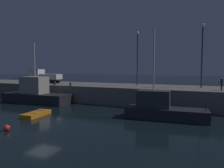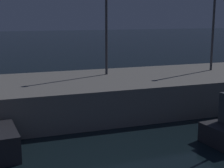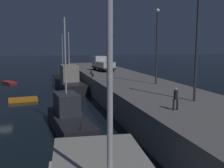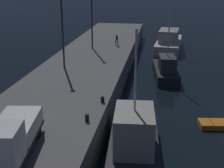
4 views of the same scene
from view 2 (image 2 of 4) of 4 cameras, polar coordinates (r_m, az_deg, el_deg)
The scene contains 3 objects.
pier_quay at distance 25.67m, azimuth -6.77°, elevation -2.16°, with size 71.89×8.99×2.53m.
lamp_post_west at distance 27.43m, azimuth -0.96°, elevation 11.79°, with size 0.44×0.44×8.44m.
lamp_post_east at distance 30.92m, azimuth 16.79°, elevation 11.44°, with size 0.44×0.44×8.62m.
Camera 2 is at (-5.42, -8.64, 7.27)m, focal length 54.38 mm.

